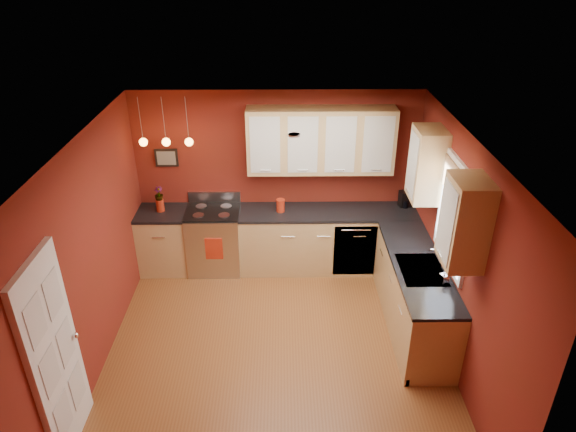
{
  "coord_description": "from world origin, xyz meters",
  "views": [
    {
      "loc": [
        0.08,
        -4.68,
        4.31
      ],
      "look_at": [
        0.15,
        1.0,
        1.29
      ],
      "focal_mm": 32.0,
      "sensor_mm": 36.0,
      "label": 1
    }
  ],
  "objects_px": {
    "soap_pump": "(444,277)",
    "gas_range": "(215,239)",
    "sink": "(421,271)",
    "red_canister": "(281,205)",
    "coffee_maker": "(405,199)"
  },
  "relations": [
    {
      "from": "coffee_maker",
      "to": "sink",
      "type": "bearing_deg",
      "value": -108.64
    },
    {
      "from": "sink",
      "to": "soap_pump",
      "type": "xyz_separation_m",
      "value": [
        0.17,
        -0.28,
        0.12
      ]
    },
    {
      "from": "soap_pump",
      "to": "gas_range",
      "type": "bearing_deg",
      "value": 147.45
    },
    {
      "from": "red_canister",
      "to": "coffee_maker",
      "type": "bearing_deg",
      "value": 4.51
    },
    {
      "from": "gas_range",
      "to": "soap_pump",
      "type": "bearing_deg",
      "value": -32.55
    },
    {
      "from": "red_canister",
      "to": "soap_pump",
      "type": "xyz_separation_m",
      "value": [
        1.83,
        -1.78,
        -0.0
      ]
    },
    {
      "from": "red_canister",
      "to": "soap_pump",
      "type": "height_order",
      "value": "red_canister"
    },
    {
      "from": "coffee_maker",
      "to": "soap_pump",
      "type": "relative_size",
      "value": 1.3
    },
    {
      "from": "red_canister",
      "to": "coffee_maker",
      "type": "relative_size",
      "value": 0.79
    },
    {
      "from": "sink",
      "to": "red_canister",
      "type": "height_order",
      "value": "sink"
    },
    {
      "from": "sink",
      "to": "red_canister",
      "type": "relative_size",
      "value": 3.76
    },
    {
      "from": "sink",
      "to": "gas_range",
      "type": "bearing_deg",
      "value": 150.22
    },
    {
      "from": "coffee_maker",
      "to": "red_canister",
      "type": "bearing_deg",
      "value": 170.96
    },
    {
      "from": "sink",
      "to": "coffee_maker",
      "type": "xyz_separation_m",
      "value": [
        0.15,
        1.64,
        0.13
      ]
    },
    {
      "from": "gas_range",
      "to": "sink",
      "type": "distance_m",
      "value": 3.05
    }
  ]
}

